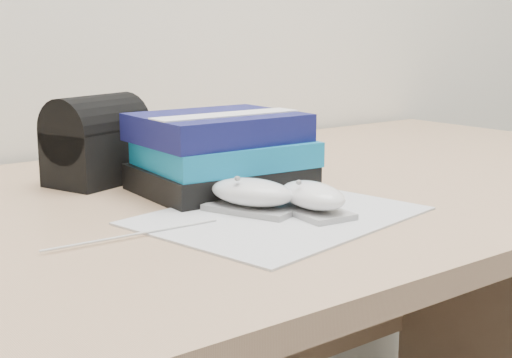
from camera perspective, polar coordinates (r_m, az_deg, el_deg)
desk at (r=1.15m, az=-1.76°, el=-11.51°), size 1.60×0.80×0.73m
mousepad at (r=0.87m, az=1.85°, el=-2.95°), size 0.36×0.31×0.00m
mouse_rear at (r=0.88m, az=-0.34°, el=-1.29°), size 0.10×0.13×0.05m
mouse_front at (r=0.87m, az=4.52°, el=-1.53°), size 0.07×0.11×0.05m
usb_cable at (r=0.79m, az=-9.71°, el=-4.40°), size 0.21×0.01×0.00m
book_stack at (r=1.00m, az=-2.80°, el=2.11°), size 0.24×0.19×0.11m
pouch at (r=1.08m, az=-12.66°, el=3.02°), size 0.16×0.14×0.13m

